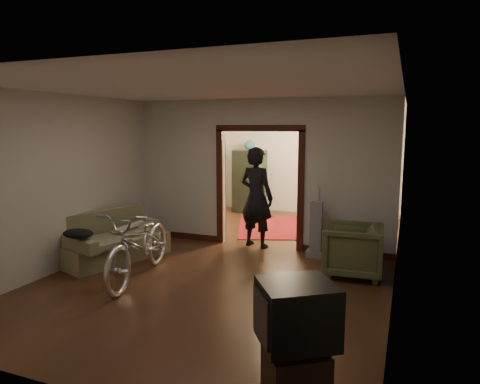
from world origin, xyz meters
The scene contains 24 objects.
floor centered at (0.00, 0.00, 0.00)m, with size 5.00×8.50×0.01m, color #361D11.
ceiling centered at (0.00, 0.00, 2.80)m, with size 5.00×8.50×0.01m, color white.
wall_back centered at (0.00, 4.25, 1.40)m, with size 5.00×0.02×2.80m, color beige.
wall_left centered at (-2.50, 0.00, 1.40)m, with size 0.02×8.50×2.80m, color beige.
wall_right centered at (2.50, 0.00, 1.40)m, with size 0.02×8.50×2.80m, color beige.
partition_wall centered at (0.00, 0.75, 1.40)m, with size 5.00×0.14×2.80m, color beige.
door_casing centered at (0.00, 0.75, 1.10)m, with size 1.74×0.20×2.32m, color #36130C.
far_window centered at (0.70, 4.21, 1.55)m, with size 0.98×0.06×1.28m, color black.
chandelier centered at (0.00, 2.50, 2.35)m, with size 0.24×0.24×0.24m, color #FFE0A5.
light_switch centered at (1.05, 0.68, 1.25)m, with size 0.08×0.01×0.12m, color silver.
sofa centered at (-2.05, -1.02, 0.42)m, with size 0.82×1.83×0.84m, color olive.
rolled_paper centered at (-1.95, -0.72, 0.53)m, with size 0.10×0.10×0.76m, color beige.
jacket centered at (-2.00, -1.93, 0.68)m, with size 0.49×0.37×0.14m, color black.
bicycle centered at (-1.08, -1.66, 0.55)m, with size 0.73×2.10×1.10m, color silver.
armchair centered at (1.88, -0.32, 0.40)m, with size 0.86×0.88×0.80m, color #4C5831.
tv_stand centered at (1.82, -3.65, 0.22)m, with size 0.49×0.44×0.44m, color black.
crt_tv centered at (1.82, -3.65, 0.77)m, with size 0.59×0.53×0.51m, color black.
vacuum centered at (1.16, 0.40, 0.50)m, with size 0.31×0.25×1.00m, color gray.
person centered at (-0.05, 0.67, 0.96)m, with size 0.70×0.46×1.92m, color black.
oriental_rug centered at (-0.11, 2.36, 0.01)m, with size 1.78×2.33×0.02m, color maroon.
locker centered at (-1.33, 3.78, 0.84)m, with size 0.84×0.47×1.68m, color #243822.
globe centered at (-1.33, 3.78, 1.94)m, with size 0.27×0.27×0.27m, color #1E5972.
desk centered at (1.26, 3.82, 0.36)m, with size 0.98×0.55×0.73m, color black.
desk_chair centered at (0.65, 3.39, 0.44)m, with size 0.39×0.39×0.87m, color black.
Camera 1 is at (2.60, -6.90, 2.27)m, focal length 32.00 mm.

